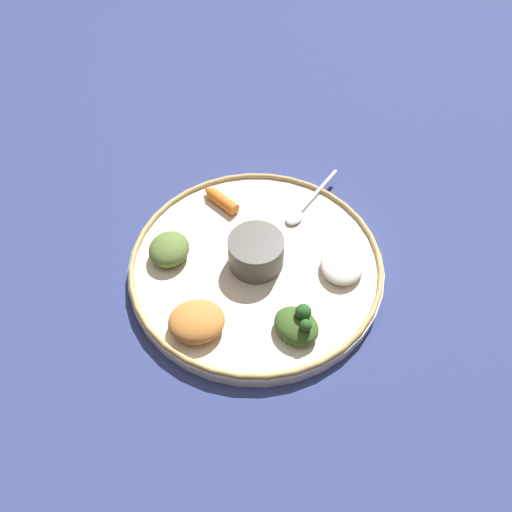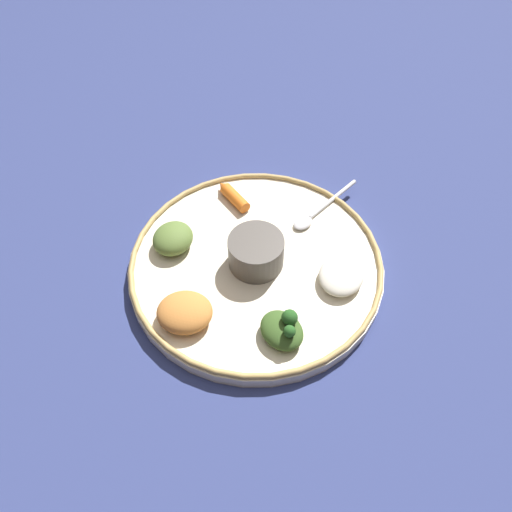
{
  "view_description": "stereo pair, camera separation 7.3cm",
  "coord_description": "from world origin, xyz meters",
  "px_view_note": "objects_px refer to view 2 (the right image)",
  "views": [
    {
      "loc": [
        -0.29,
        0.34,
        0.61
      ],
      "look_at": [
        0.0,
        0.0,
        0.03
      ],
      "focal_mm": 35.9,
      "sensor_mm": 36.0,
      "label": 1
    },
    {
      "loc": [
        -0.35,
        0.29,
        0.61
      ],
      "look_at": [
        0.0,
        0.0,
        0.03
      ],
      "focal_mm": 35.9,
      "sensor_mm": 36.0,
      "label": 2
    }
  ],
  "objects_px": {
    "greens_pile": "(283,329)",
    "carrot_near_spoon": "(233,196)",
    "center_bowl": "(256,251)",
    "spoon": "(316,212)"
  },
  "relations": [
    {
      "from": "greens_pile",
      "to": "carrot_near_spoon",
      "type": "xyz_separation_m",
      "value": [
        0.24,
        -0.1,
        -0.01
      ]
    },
    {
      "from": "center_bowl",
      "to": "greens_pile",
      "type": "bearing_deg",
      "value": 155.93
    },
    {
      "from": "spoon",
      "to": "greens_pile",
      "type": "bearing_deg",
      "value": 124.53
    },
    {
      "from": "center_bowl",
      "to": "greens_pile",
      "type": "relative_size",
      "value": 1.21
    },
    {
      "from": "greens_pile",
      "to": "center_bowl",
      "type": "bearing_deg",
      "value": -24.07
    },
    {
      "from": "greens_pile",
      "to": "carrot_near_spoon",
      "type": "height_order",
      "value": "greens_pile"
    },
    {
      "from": "carrot_near_spoon",
      "to": "spoon",
      "type": "bearing_deg",
      "value": -143.09
    },
    {
      "from": "spoon",
      "to": "carrot_near_spoon",
      "type": "height_order",
      "value": "carrot_near_spoon"
    },
    {
      "from": "spoon",
      "to": "carrot_near_spoon",
      "type": "bearing_deg",
      "value": 36.91
    },
    {
      "from": "center_bowl",
      "to": "greens_pile",
      "type": "distance_m",
      "value": 0.13
    }
  ]
}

